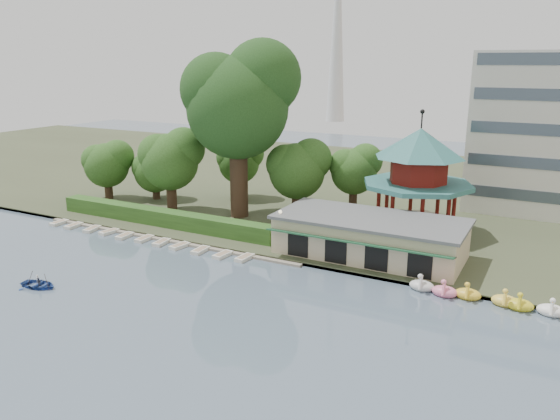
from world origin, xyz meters
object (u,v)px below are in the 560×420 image
Objects in this scene: pavilion at (418,170)px; rowboat_with_passengers at (38,282)px; big_tree at (239,98)px; dock at (165,238)px; boathouse at (370,236)px.

pavilion is 2.63× the size of rowboat_with_passengers.
pavilion is 0.63× the size of big_tree.
pavilion is (24.00, 14.80, 7.36)m from dock.
big_tree is 4.17× the size of rowboat_with_passengers.
dock is at bearing -106.06° from big_tree.
dock is at bearing -167.76° from boathouse.
dock is 22.62m from boathouse.
boathouse is (22.00, 4.77, 2.25)m from dock.
boathouse is 3.62× the size of rowboat_with_passengers.
big_tree is at bearing 80.48° from rowboat_with_passengers.
boathouse is 11.43m from pavilion.
rowboat_with_passengers is at bearing -94.74° from dock.
rowboat_with_passengers is (-25.30, -30.42, -7.00)m from pavilion.
rowboat_with_passengers is at bearing -138.80° from boathouse.
rowboat_with_passengers is (-23.30, -20.39, -1.88)m from boathouse.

